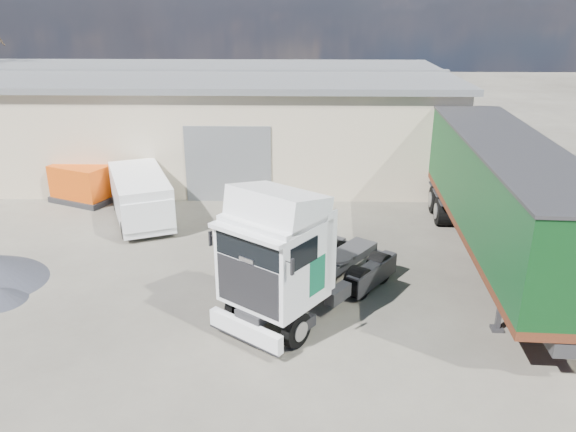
{
  "coord_description": "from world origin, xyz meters",
  "views": [
    {
      "loc": [
        1.35,
        -15.1,
        9.04
      ],
      "look_at": [
        0.94,
        3.0,
        1.97
      ],
      "focal_mm": 35.0,
      "sensor_mm": 36.0,
      "label": 1
    }
  ],
  "objects_px": {
    "box_trailer": "(503,192)",
    "orange_skip": "(82,186)",
    "tractor_unit": "(292,262)",
    "panel_van": "(141,199)"
  },
  "relations": [
    {
      "from": "box_trailer",
      "to": "orange_skip",
      "type": "height_order",
      "value": "box_trailer"
    },
    {
      "from": "box_trailer",
      "to": "orange_skip",
      "type": "relative_size",
      "value": 4.21
    },
    {
      "from": "orange_skip",
      "to": "panel_van",
      "type": "bearing_deg",
      "value": -12.41
    },
    {
      "from": "box_trailer",
      "to": "panel_van",
      "type": "bearing_deg",
      "value": 167.7
    },
    {
      "from": "tractor_unit",
      "to": "panel_van",
      "type": "distance_m",
      "value": 9.97
    },
    {
      "from": "panel_van",
      "to": "box_trailer",
      "type": "bearing_deg",
      "value": -37.82
    },
    {
      "from": "tractor_unit",
      "to": "orange_skip",
      "type": "bearing_deg",
      "value": 171.46
    },
    {
      "from": "panel_van",
      "to": "orange_skip",
      "type": "height_order",
      "value": "panel_van"
    },
    {
      "from": "orange_skip",
      "to": "tractor_unit",
      "type": "bearing_deg",
      "value": -21.11
    },
    {
      "from": "box_trailer",
      "to": "panel_van",
      "type": "xyz_separation_m",
      "value": [
        -13.76,
        3.78,
        -1.7
      ]
    }
  ]
}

